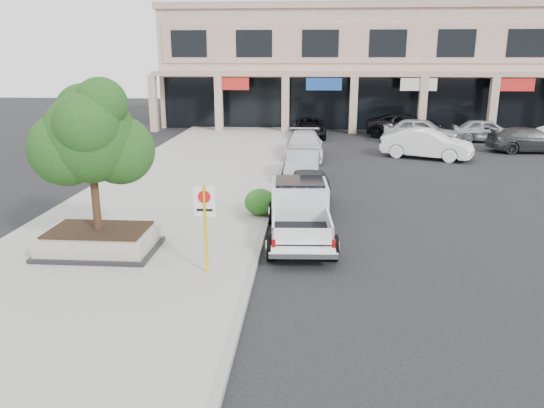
{
  "coord_description": "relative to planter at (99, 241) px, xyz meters",
  "views": [
    {
      "loc": [
        -0.07,
        -12.75,
        5.52
      ],
      "look_at": [
        -1.12,
        1.5,
        1.54
      ],
      "focal_mm": 35.0,
      "sensor_mm": 36.0,
      "label": 1
    }
  ],
  "objects": [
    {
      "name": "ground",
      "position": [
        6.02,
        -1.09,
        -0.48
      ],
      "size": [
        120.0,
        120.0,
        0.0
      ],
      "primitive_type": "plane",
      "color": "black",
      "rests_on": "ground"
    },
    {
      "name": "sidewalk",
      "position": [
        0.52,
        4.91,
        -0.4
      ],
      "size": [
        8.0,
        52.0,
        0.15
      ],
      "primitive_type": "cube",
      "color": "gray",
      "rests_on": "ground"
    },
    {
      "name": "curb",
      "position": [
        4.47,
        4.91,
        -0.4
      ],
      "size": [
        0.2,
        52.0,
        0.15
      ],
      "primitive_type": "cube",
      "color": "gray",
      "rests_on": "ground"
    },
    {
      "name": "strip_mall",
      "position": [
        14.02,
        32.84,
        4.27
      ],
      "size": [
        40.55,
        12.43,
        9.5
      ],
      "color": "tan",
      "rests_on": "ground"
    },
    {
      "name": "planter",
      "position": [
        0.0,
        0.0,
        0.0
      ],
      "size": [
        3.2,
        2.2,
        0.68
      ],
      "color": "black",
      "rests_on": "sidewalk"
    },
    {
      "name": "planter_tree",
      "position": [
        0.13,
        0.15,
        2.94
      ],
      "size": [
        2.9,
        2.55,
        4.0
      ],
      "color": "black",
      "rests_on": "planter"
    },
    {
      "name": "no_parking_sign",
      "position": [
        3.34,
        -1.28,
        1.16
      ],
      "size": [
        0.55,
        0.09,
        2.3
      ],
      "color": "#DBB70B",
      "rests_on": "sidewalk"
    },
    {
      "name": "hedge",
      "position": [
        4.22,
        3.94,
        0.14
      ],
      "size": [
        1.1,
        0.99,
        0.93
      ],
      "primitive_type": "ellipsoid",
      "color": "#1A4814",
      "rests_on": "sidewalk"
    },
    {
      "name": "pickup_truck",
      "position": [
        5.67,
        1.89,
        0.37
      ],
      "size": [
        2.27,
        5.45,
        1.68
      ],
      "primitive_type": null,
      "rotation": [
        0.0,
        0.0,
        0.06
      ],
      "color": "silver",
      "rests_on": "ground"
    },
    {
      "name": "curb_car_a",
      "position": [
        5.87,
        5.35,
        0.24
      ],
      "size": [
        1.84,
        4.28,
        1.44
      ],
      "primitive_type": "imported",
      "rotation": [
        0.0,
        0.0,
        -0.03
      ],
      "color": "#2A2C2F",
      "rests_on": "ground"
    },
    {
      "name": "curb_car_b",
      "position": [
        5.6,
        10.04,
        0.22
      ],
      "size": [
        1.61,
        4.25,
        1.38
      ],
      "primitive_type": "imported",
      "rotation": [
        0.0,
        0.0,
        -0.03
      ],
      "color": "#95979C",
      "rests_on": "ground"
    },
    {
      "name": "curb_car_c",
      "position": [
        5.57,
        15.64,
        0.26
      ],
      "size": [
        2.07,
        5.1,
        1.48
      ],
      "primitive_type": "imported",
      "rotation": [
        0.0,
        0.0,
        0.0
      ],
      "color": "silver",
      "rests_on": "ground"
    },
    {
      "name": "curb_car_d",
      "position": [
        5.82,
        23.71,
        0.21
      ],
      "size": [
        2.35,
        4.96,
        1.37
      ],
      "primitive_type": "imported",
      "rotation": [
        0.0,
        0.0,
        0.02
      ],
      "color": "black",
      "rests_on": "ground"
    },
    {
      "name": "lot_car_a",
      "position": [
        13.16,
        21.43,
        0.36
      ],
      "size": [
        5.26,
        3.3,
        1.67
      ],
      "primitive_type": "imported",
      "rotation": [
        0.0,
        0.0,
        1.28
      ],
      "color": "#A5A6AD",
      "rests_on": "ground"
    },
    {
      "name": "lot_car_b",
      "position": [
        12.44,
        16.16,
        0.34
      ],
      "size": [
        5.19,
        3.58,
        1.62
      ],
      "primitive_type": "imported",
      "rotation": [
        0.0,
        0.0,
        1.15
      ],
      "color": "white",
      "rests_on": "ground"
    },
    {
      "name": "lot_car_c",
      "position": [
        19.03,
        18.69,
        0.25
      ],
      "size": [
        5.1,
        2.31,
        1.45
      ],
      "primitive_type": "imported",
      "rotation": [
        0.0,
        0.0,
        1.63
      ],
      "color": "#282A2D",
      "rests_on": "ground"
    },
    {
      "name": "lot_car_d",
      "position": [
        12.77,
        24.51,
        0.33
      ],
      "size": [
        6.17,
        3.6,
        1.61
      ],
      "primitive_type": "imported",
      "rotation": [
        0.0,
        0.0,
        1.41
      ],
      "color": "black",
      "rests_on": "ground"
    },
    {
      "name": "lot_car_e",
      "position": [
        17.65,
        22.52,
        0.29
      ],
      "size": [
        4.68,
        2.39,
        1.53
      ],
      "primitive_type": "imported",
      "rotation": [
        0.0,
        0.0,
        1.44
      ],
      "color": "#9FA2A6",
      "rests_on": "ground"
    }
  ]
}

